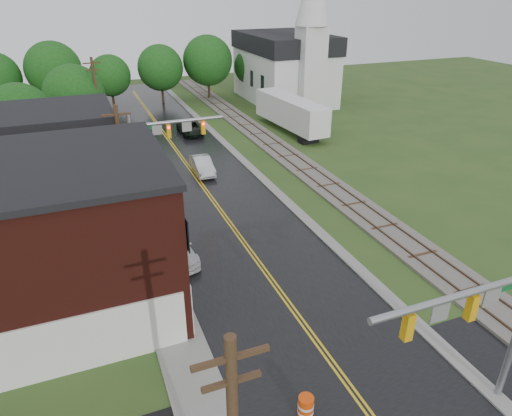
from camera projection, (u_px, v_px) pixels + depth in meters
main_road at (197, 178)px, 40.84m from camera, size 10.00×90.00×0.02m
curb_right at (235, 154)px, 46.80m from camera, size 0.80×70.00×0.12m
sidewalk_left at (135, 213)px, 34.62m from camera, size 2.40×50.00×0.12m
brick_building at (25, 245)px, 22.37m from camera, size 14.30×10.30×8.30m
yellow_house at (59, 179)px, 32.45m from camera, size 8.00×7.00×6.40m
darkred_building at (72, 152)px, 40.72m from camera, size 7.00×6.00×4.40m
church at (288, 61)px, 64.67m from camera, size 10.40×18.40×20.00m
railroad at (276, 147)px, 48.27m from camera, size 3.20×80.00×0.30m
traffic_signal_near at (485, 314)px, 16.45m from camera, size 7.34×0.30×7.20m
traffic_signal_far at (160, 139)px, 34.99m from camera, size 7.34×0.43×7.20m
utility_pole_b at (124, 170)px, 29.83m from camera, size 1.80×0.28×9.00m
utility_pole_c at (97, 99)px, 48.17m from camera, size 1.80×0.28×9.00m
tree_left_c at (22, 117)px, 42.51m from camera, size 6.00×6.00×7.65m
tree_left_e at (76, 96)px, 49.04m from camera, size 6.40×6.40×8.16m
suv_dark at (190, 128)px, 52.67m from camera, size 2.38×5.14×1.43m
sedan_silver at (202, 165)px, 41.73m from camera, size 1.73×4.52×1.47m
pickup_white at (173, 247)px, 28.70m from camera, size 2.65×5.42×1.52m
semi_trailer at (291, 112)px, 52.84m from camera, size 3.75×12.67×3.92m
construction_barrel at (306, 408)px, 18.09m from camera, size 0.71×0.71×1.11m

